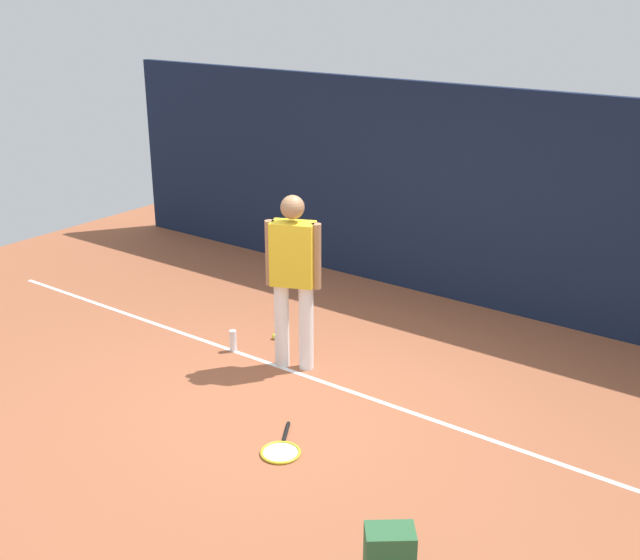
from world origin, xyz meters
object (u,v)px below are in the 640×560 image
(tennis_ball_near_player, at_px, (275,336))
(water_bottle, at_px, (233,341))
(tennis_player, at_px, (293,272))
(tennis_racket, at_px, (281,450))

(tennis_ball_near_player, height_order, water_bottle, water_bottle)
(tennis_player, height_order, water_bottle, tennis_player)
(tennis_player, relative_size, tennis_racket, 2.75)
(tennis_racket, distance_m, water_bottle, 1.93)
(tennis_ball_near_player, relative_size, water_bottle, 0.30)
(tennis_racket, bearing_deg, tennis_player, -176.37)
(tennis_player, relative_size, tennis_ball_near_player, 25.76)
(tennis_player, height_order, tennis_ball_near_player, tennis_player)
(tennis_player, distance_m, tennis_ball_near_player, 1.14)
(tennis_ball_near_player, distance_m, water_bottle, 0.50)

